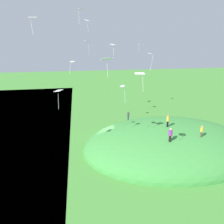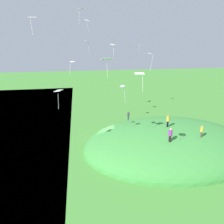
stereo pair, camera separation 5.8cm
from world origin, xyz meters
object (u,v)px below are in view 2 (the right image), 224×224
kite_3 (58,92)px  kite_8 (72,63)px  kite_9 (88,42)px  kite_12 (123,88)px  person_watching_kites (170,133)px  kite_6 (113,45)px  kite_15 (107,60)px  person_walking_path (168,119)px  kite_14 (88,21)px  person_on_hilltop (202,130)px  person_near_shore (128,115)px  kite_10 (81,10)px  kite_11 (32,18)px  kite_7 (150,55)px  kite_13 (140,75)px  kite_4 (140,45)px

kite_3 → kite_8: kite_8 is taller
kite_9 → kite_12: size_ratio=0.99×
person_watching_kites → kite_9: (-9.24, 9.96, 10.59)m
kite_3 → kite_6: 8.73m
kite_9 → kite_15: kite_9 is taller
person_walking_path → kite_14: bearing=-37.4°
person_on_hilltop → kite_8: 18.18m
person_walking_path → kite_6: (-7.73, 0.66, 9.90)m
person_near_shore → kite_8: kite_8 is taller
person_walking_path → kite_15: size_ratio=0.93×
person_walking_path → person_on_hilltop: 4.59m
kite_14 → kite_8: bearing=-100.0°
kite_3 → kite_15: bearing=-27.4°
kite_8 → kite_9: bearing=75.8°
person_walking_path → kite_10: bearing=-18.8°
person_walking_path → kite_12: kite_12 is taller
kite_6 → kite_11: size_ratio=0.97×
kite_3 → kite_10: 13.85m
kite_6 → kite_12: size_ratio=0.67×
kite_14 → kite_7: bearing=-61.9°
person_walking_path → person_near_shore: person_walking_path is taller
person_watching_kites → person_near_shore: bearing=-9.3°
person_near_shore → kite_13: 18.85m
kite_8 → kite_10: bearing=81.7°
kite_7 → kite_12: bearing=-152.0°
kite_9 → kite_12: 10.34m
kite_3 → kite_4: size_ratio=1.62×
kite_14 → kite_15: size_ratio=0.99×
kite_4 → kite_12: size_ratio=0.64×
kite_4 → kite_7: (-3.77, -17.07, -0.79)m
kite_3 → person_on_hilltop: bearing=-3.2°
kite_9 → kite_11: bearing=-112.1°
person_walking_path → kite_8: (-12.70, -2.45, 8.17)m
kite_12 → kite_4: bearing=68.3°
kite_4 → kite_13: 26.39m
kite_8 → kite_15: size_ratio=0.74×
person_on_hilltop → kite_13: size_ratio=1.00×
kite_9 → kite_10: size_ratio=1.02×
person_near_shore → kite_10: bearing=-138.4°
kite_7 → kite_12: kite_7 is taller
kite_9 → kite_11: 13.68m
kite_6 → kite_7: size_ratio=0.65×
person_on_hilltop → kite_8: size_ratio=1.10×
kite_6 → kite_12: 5.53m
person_on_hilltop → kite_6: bearing=71.5°
kite_8 → kite_9: kite_9 is taller
person_on_hilltop → kite_4: kite_4 is taller
person_watching_kites → kite_3: (-13.14, 1.51, 5.43)m
person_watching_kites → kite_7: (-1.92, 3.65, 9.12)m
person_near_shore → kite_9: bearing=-128.4°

